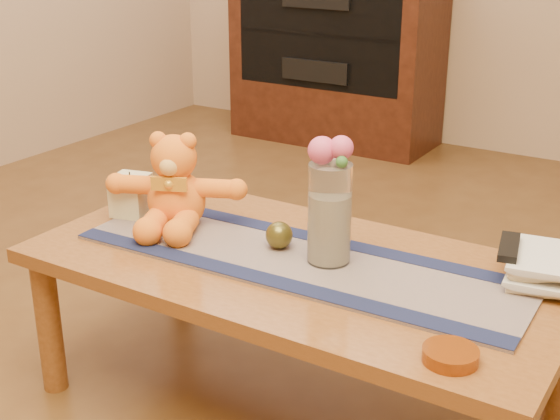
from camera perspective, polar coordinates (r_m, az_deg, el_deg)
The scene contains 28 objects.
floor at distance 2.22m, azimuth 1.13°, elevation -14.38°, with size 5.50×5.50×0.00m, color #523317.
coffee_table_top at distance 2.00m, azimuth 1.22°, elevation -4.29°, with size 1.40×0.70×0.04m, color brown.
table_leg_fl at distance 2.28m, azimuth -16.87°, elevation -8.23°, with size 0.07×0.07×0.41m, color brown.
table_leg_bl at distance 2.64m, azimuth -7.57°, elevation -3.22°, with size 0.07×0.07×0.41m, color brown.
persian_runner at distance 1.98m, azimuth 1.32°, elevation -3.74°, with size 1.20×0.35×0.01m, color #192046.
runner_border_near at distance 1.87m, azimuth -0.85°, elevation -5.22°, with size 1.20×0.06×0.00m, color #141A3D.
runner_border_far at distance 2.10m, azimuth 3.23°, elevation -2.17°, with size 1.20×0.06×0.00m, color #141A3D.
teddy_bear at distance 2.18m, azimuth -7.80°, elevation 2.13°, with size 0.38×0.31×0.26m, color orange, non-canonical shape.
pillar_candle at distance 2.29m, azimuth -11.06°, elevation 1.11°, with size 0.10×0.10×0.12m, color beige.
candle_wick at distance 2.27m, azimuth -11.17°, elevation 2.66°, with size 0.00×0.00×0.01m, color black.
glass_vase at distance 1.92m, azimuth 3.72°, elevation -0.28°, with size 0.11×0.11×0.26m, color silver.
potpourri_fill at distance 1.93m, azimuth 3.69°, elevation -1.35°, with size 0.09×0.09×0.18m, color beige.
rose_left at distance 1.87m, azimuth 3.15°, elevation 4.47°, with size 0.07×0.07×0.07m, color #D94C7C.
rose_right at distance 1.86m, azimuth 4.60°, elevation 4.66°, with size 0.06×0.06×0.06m, color #D94C7C.
blue_flower_back at distance 1.89m, azimuth 4.60°, elevation 4.45°, with size 0.04×0.04×0.04m, color #48619C.
blue_flower_side at distance 1.90m, azimuth 3.32°, elevation 4.30°, with size 0.04×0.04×0.04m, color #48619C.
leaf_sprig at distance 1.84m, azimuth 4.63°, elevation 3.59°, with size 0.03×0.03×0.03m, color #33662D.
bronze_ball at distance 2.03m, azimuth -0.07°, elevation -1.89°, with size 0.07×0.07×0.07m, color #4E471A.
book_bottom at distance 1.98m, azimuth 16.52°, elevation -4.52°, with size 0.17×0.22×0.02m, color beige.
book_lower at distance 1.97m, azimuth 16.71°, elevation -4.08°, with size 0.16×0.22×0.02m, color beige.
book_upper at distance 1.96m, azimuth 16.47°, elevation -3.46°, with size 0.17×0.22×0.02m, color beige.
book_top at distance 1.95m, azimuth 16.81°, elevation -3.05°, with size 0.16×0.22×0.02m, color beige.
tv_remote at distance 1.94m, azimuth 16.73°, elevation -2.65°, with size 0.04×0.16×0.02m, color black.
amber_dish at distance 1.59m, azimuth 12.60°, elevation -10.54°, with size 0.11×0.11×0.03m, color #BF5914.
media_cabinet at distance 4.61m, azimuth 4.23°, elevation 11.89°, with size 1.20×0.50×1.10m, color black.
cabinet_cavity at distance 4.39m, azimuth 2.80°, elevation 12.91°, with size 1.02×0.03×0.61m, color black.
cabinet_shelf at distance 4.47m, azimuth 3.35°, elevation 13.04°, with size 1.02×0.20×0.03m, color black.
stereo_lower at distance 4.52m, azimuth 3.42°, elevation 10.58°, with size 0.42×0.28×0.12m, color black.
Camera 1 is at (0.92, -1.55, 1.29)m, focal length 48.99 mm.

